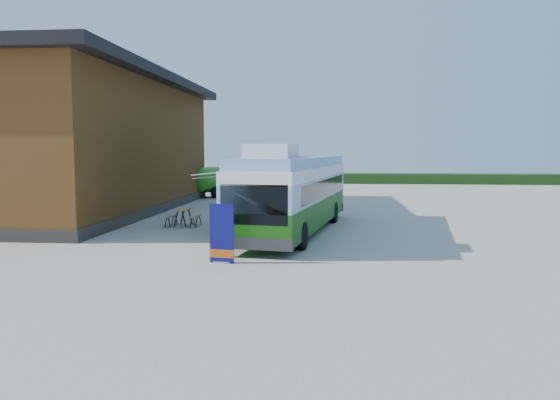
# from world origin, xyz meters

# --- Properties ---
(ground) EXTENTS (100.00, 100.00, 0.00)m
(ground) POSITION_xyz_m (0.00, 0.00, 0.00)
(ground) COLOR #BCB7AD
(ground) RESTS_ON ground
(barn) EXTENTS (9.60, 21.20, 7.50)m
(barn) POSITION_xyz_m (-10.50, 10.00, 3.59)
(barn) COLOR brown
(barn) RESTS_ON ground
(hedge) EXTENTS (40.00, 3.00, 1.00)m
(hedge) POSITION_xyz_m (8.00, 38.00, 0.50)
(hedge) COLOR #264419
(hedge) RESTS_ON ground
(bus) EXTENTS (4.22, 11.95, 3.60)m
(bus) POSITION_xyz_m (1.20, 3.44, 1.72)
(bus) COLOR #186010
(bus) RESTS_ON ground
(awning) EXTENTS (2.98, 4.22, 0.50)m
(awning) POSITION_xyz_m (-1.15, 3.73, 2.63)
(awning) COLOR white
(awning) RESTS_ON ground
(banner) EXTENTS (0.78, 0.26, 1.79)m
(banner) POSITION_xyz_m (-0.54, -2.90, 0.73)
(banner) COLOR #0D0C5B
(banner) RESTS_ON ground
(picnic_table) EXTENTS (1.39, 1.24, 0.79)m
(picnic_table) POSITION_xyz_m (-3.87, 4.82, 0.59)
(picnic_table) COLOR tan
(picnic_table) RESTS_ON ground
(person_a) EXTENTS (0.78, 0.80, 1.85)m
(person_a) POSITION_xyz_m (1.27, 7.10, 0.92)
(person_a) COLOR #999999
(person_a) RESTS_ON ground
(person_b) EXTENTS (0.95, 1.09, 1.92)m
(person_b) POSITION_xyz_m (0.83, 8.92, 0.96)
(person_b) COLOR #999999
(person_b) RESTS_ON ground
(slurry_tanker) EXTENTS (3.28, 5.55, 2.19)m
(slurry_tanker) POSITION_xyz_m (-5.70, 20.44, 1.26)
(slurry_tanker) COLOR #2B8017
(slurry_tanker) RESTS_ON ground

